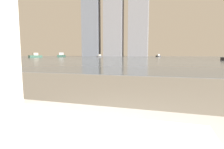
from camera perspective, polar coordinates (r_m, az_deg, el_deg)
name	(u,v)px	position (r m, az deg, el deg)	size (l,w,h in m)	color
harbor_water	(162,58)	(61.78, 16.11, 5.33)	(180.00, 110.00, 0.01)	slate
harbor_boat_0	(61,55)	(78.13, -16.17, 5.98)	(2.70, 5.33, 1.91)	#335647
harbor_boat_1	(100,56)	(81.43, -4.10, 6.04)	(1.94, 3.30, 1.17)	#4C4C51
harbor_boat_2	(35,56)	(65.91, -23.74, 5.59)	(3.16, 4.51, 1.61)	#335647
harbor_boat_3	(158,56)	(82.46, 14.86, 5.88)	(2.51, 3.65, 1.30)	#2D2D33
skyline_tower_0	(91,23)	(130.26, -6.88, 16.40)	(12.10, 6.49, 47.40)	slate
skyline_tower_1	(114,13)	(125.79, 0.51, 19.30)	(12.52, 8.15, 58.09)	slate
skyline_tower_2	(139,20)	(121.16, 8.66, 17.14)	(12.67, 7.26, 47.39)	slate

